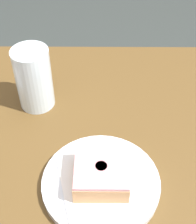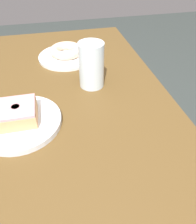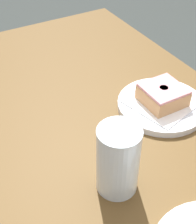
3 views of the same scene
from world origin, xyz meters
TOP-DOWN VIEW (x-y plane):
  - table at (0.00, 0.00)m, footprint 1.21×0.62m
  - plate_glazed_square at (-0.02, 0.12)m, footprint 0.21×0.21m
  - napkin_glazed_square at (-0.02, 0.12)m, footprint 0.17×0.17m
  - donut_glazed_square at (-0.02, 0.12)m, footprint 0.09×0.09m
  - water_glass at (0.12, -0.09)m, footprint 0.08×0.08m

SIDE VIEW (x-z plane):
  - table at x=0.00m, z-range 0.28..1.00m
  - plate_glazed_square at x=-0.02m, z-range 0.72..0.73m
  - napkin_glazed_square at x=-0.02m, z-range 0.73..0.74m
  - donut_glazed_square at x=-0.02m, z-range 0.74..0.78m
  - water_glass at x=0.12m, z-range 0.72..0.86m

